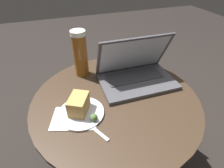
# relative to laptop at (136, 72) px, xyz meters

# --- Properties ---
(ground_plane) EXTENTS (6.00, 6.00, 0.00)m
(ground_plane) POSITION_rel_laptop_xyz_m (-0.13, -0.09, -0.54)
(ground_plane) COLOR black
(table) EXTENTS (0.72, 0.72, 0.50)m
(table) POSITION_rel_laptop_xyz_m (-0.13, -0.09, -0.20)
(table) COLOR #9E9EA3
(table) RESTS_ON ground_plane
(napkin) EXTENTS (0.20, 0.17, 0.00)m
(napkin) POSITION_rel_laptop_xyz_m (-0.32, -0.15, -0.04)
(napkin) COLOR white
(napkin) RESTS_ON table
(laptop) EXTENTS (0.35, 0.24, 0.22)m
(laptop) POSITION_rel_laptop_xyz_m (0.00, 0.00, 0.00)
(laptop) COLOR #47474C
(laptop) RESTS_ON table
(beer_glass) EXTENTS (0.07, 0.07, 0.23)m
(beer_glass) POSITION_rel_laptop_xyz_m (-0.23, 0.14, 0.07)
(beer_glass) COLOR brown
(beer_glass) RESTS_ON table
(snack_plate) EXTENTS (0.18, 0.18, 0.08)m
(snack_plate) POSITION_rel_laptop_xyz_m (-0.29, -0.13, -0.02)
(snack_plate) COLOR silver
(snack_plate) RESTS_ON table
(fork) EXTENTS (0.10, 0.18, 0.00)m
(fork) POSITION_rel_laptop_xyz_m (-0.28, -0.19, -0.04)
(fork) COLOR silver
(fork) RESTS_ON table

